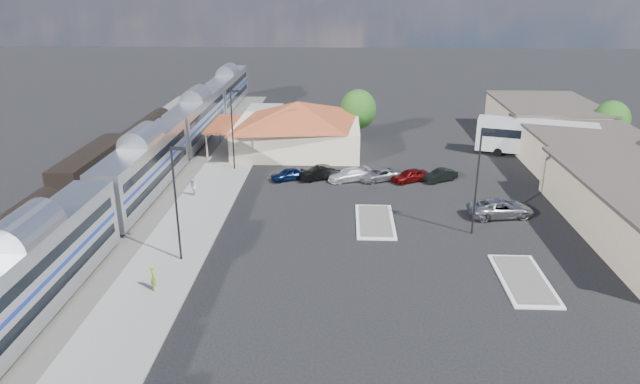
{
  "coord_description": "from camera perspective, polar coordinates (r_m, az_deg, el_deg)",
  "views": [
    {
      "loc": [
        1.13,
        -44.1,
        19.95
      ],
      "look_at": [
        -0.83,
        1.89,
        2.8
      ],
      "focal_mm": 32.0,
      "sensor_mm": 36.0,
      "label": 1
    }
  ],
  "objects": [
    {
      "name": "ground",
      "position": [
        48.41,
        0.89,
        -3.9
      ],
      "size": [
        280.0,
        280.0,
        0.0
      ],
      "primitive_type": "plane",
      "color": "black",
      "rests_on": "ground"
    },
    {
      "name": "parked_car_c",
      "position": [
        60.21,
        2.91,
        1.72
      ],
      "size": [
        4.88,
        3.54,
        1.31
      ],
      "primitive_type": "imported",
      "rotation": [
        0.0,
        0.0,
        -1.14
      ],
      "color": "white",
      "rests_on": "ground"
    },
    {
      "name": "person_b",
      "position": [
        56.7,
        -12.64,
        0.44
      ],
      "size": [
        0.87,
        0.99,
        1.72
      ],
      "primitive_type": "imported",
      "rotation": [
        0.0,
        0.0,
        -1.27
      ],
      "color": "silver",
      "rests_on": "platform"
    },
    {
      "name": "person_a",
      "position": [
        40.47,
        -16.3,
        -8.21
      ],
      "size": [
        0.69,
        0.8,
        1.87
      ],
      "primitive_type": "imported",
      "rotation": [
        0.0,
        0.0,
        1.99
      ],
      "color": "#A2C63E",
      "rests_on": "platform"
    },
    {
      "name": "tree_depot",
      "position": [
        75.81,
        3.83,
        8.26
      ],
      "size": [
        4.71,
        4.71,
        6.63
      ],
      "color": "#382314",
      "rests_on": "ground"
    },
    {
      "name": "lamp_lot",
      "position": [
        47.73,
        15.6,
        1.83
      ],
      "size": [
        1.08,
        0.25,
        9.0
      ],
      "color": "black",
      "rests_on": "ground"
    },
    {
      "name": "passenger_train",
      "position": [
        57.46,
        -17.15,
        2.21
      ],
      "size": [
        3.0,
        104.0,
        5.55
      ],
      "color": "silver",
      "rests_on": "ground"
    },
    {
      "name": "lamp_plat_s",
      "position": [
        42.54,
        -14.15,
        -0.3
      ],
      "size": [
        1.08,
        0.25,
        9.0
      ],
      "color": "black",
      "rests_on": "ground"
    },
    {
      "name": "lamp_plat_n",
      "position": [
        63.01,
        -8.7,
        6.79
      ],
      "size": [
        1.08,
        0.25,
        9.0
      ],
      "color": "black",
      "rests_on": "ground"
    },
    {
      "name": "parked_car_a",
      "position": [
        60.48,
        -3.17,
        1.8
      ],
      "size": [
        4.13,
        3.02,
        1.31
      ],
      "primitive_type": "imported",
      "rotation": [
        0.0,
        0.0,
        -1.13
      ],
      "color": "#0C1C3F",
      "rests_on": "ground"
    },
    {
      "name": "traffic_island_north",
      "position": [
        43.16,
        19.7,
        -8.25
      ],
      "size": [
        3.3,
        7.5,
        0.21
      ],
      "color": "silver",
      "rests_on": "ground"
    },
    {
      "name": "parked_car_e",
      "position": [
        60.61,
        8.97,
        1.64
      ],
      "size": [
        4.29,
        3.3,
        1.36
      ],
      "primitive_type": "imported",
      "rotation": [
        0.0,
        0.0,
        -1.08
      ],
      "color": "#650B0B",
      "rests_on": "ground"
    },
    {
      "name": "suv",
      "position": [
        53.49,
        17.62,
        -1.55
      ],
      "size": [
        6.09,
        3.53,
        1.6
      ],
      "primitive_type": "imported",
      "rotation": [
        0.0,
        0.0,
        1.73
      ],
      "color": "gray",
      "rests_on": "ground"
    },
    {
      "name": "parked_car_b",
      "position": [
        60.52,
        -0.12,
        1.91
      ],
      "size": [
        4.63,
        3.27,
        1.45
      ],
      "primitive_type": "imported",
      "rotation": [
        0.0,
        0.0,
        -1.13
      ],
      "color": "black",
      "rests_on": "ground"
    },
    {
      "name": "coach_bus",
      "position": [
        72.8,
        20.76,
        5.23
      ],
      "size": [
        13.79,
        6.78,
        4.34
      ],
      "rotation": [
        0.0,
        0.0,
        1.27
      ],
      "color": "white",
      "rests_on": "ground"
    },
    {
      "name": "buildings_east",
      "position": [
        66.65,
        26.14,
        2.92
      ],
      "size": [
        14.4,
        51.4,
        4.8
      ],
      "color": "#C6B28C",
      "rests_on": "ground"
    },
    {
      "name": "railbed",
      "position": [
        59.99,
        -19.37,
        -0.13
      ],
      "size": [
        16.0,
        100.0,
        0.12
      ],
      "primitive_type": "cube",
      "color": "#4C4944",
      "rests_on": "ground"
    },
    {
      "name": "parked_car_d",
      "position": [
        60.62,
        5.93,
        1.74
      ],
      "size": [
        5.04,
        3.86,
        1.27
      ],
      "primitive_type": "imported",
      "rotation": [
        0.0,
        0.0,
        -1.13
      ],
      "color": "gray",
      "rests_on": "ground"
    },
    {
      "name": "platform",
      "position": [
        55.47,
        -11.43,
        -0.97
      ],
      "size": [
        5.5,
        92.0,
        0.18
      ],
      "primitive_type": "cube",
      "color": "gray",
      "rests_on": "ground"
    },
    {
      "name": "traffic_island_south",
      "position": [
        50.27,
        5.52,
        -2.92
      ],
      "size": [
        3.3,
        7.5,
        0.21
      ],
      "color": "silver",
      "rests_on": "ground"
    },
    {
      "name": "freight_cars",
      "position": [
        61.79,
        -21.7,
        1.99
      ],
      "size": [
        2.8,
        46.0,
        4.0
      ],
      "color": "black",
      "rests_on": "ground"
    },
    {
      "name": "parked_car_f",
      "position": [
        61.35,
        11.91,
        1.63
      ],
      "size": [
        4.0,
        3.16,
        1.27
      ],
      "primitive_type": "imported",
      "rotation": [
        0.0,
        0.0,
        -1.02
      ],
      "color": "black",
      "rests_on": "ground"
    },
    {
      "name": "station_depot",
      "position": [
        70.37,
        -2.29,
        6.59
      ],
      "size": [
        18.35,
        12.24,
        6.2
      ],
      "color": "beige",
      "rests_on": "ground"
    },
    {
      "name": "tree_east_c",
      "position": [
        79.1,
        27.11,
        6.39
      ],
      "size": [
        4.41,
        4.41,
        6.21
      ],
      "color": "#382314",
      "rests_on": "ground"
    }
  ]
}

